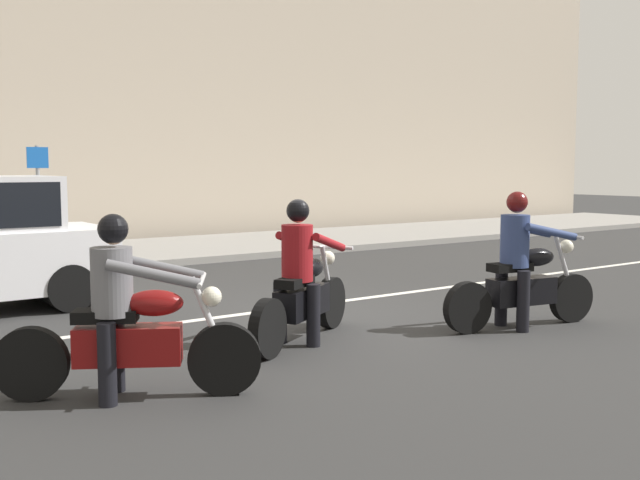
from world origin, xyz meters
The scene contains 8 objects.
ground_plane centered at (0.00, 0.00, 0.00)m, with size 80.00×80.00×0.00m, color #2D2D2D.
sidewalk_slab centered at (0.00, 8.00, 0.07)m, with size 40.00×4.40×0.14m, color gray.
building_facade centered at (0.00, 11.40, 5.68)m, with size 40.00×1.40×11.36m, color #B7A893.
lane_marking_stripe centered at (0.03, 0.90, 0.00)m, with size 18.00×0.14×0.01m, color silver.
motorcycle_with_rider_crimson centered at (-0.91, -0.83, 0.64)m, with size 1.97×1.22×1.58m.
motorcycle_with_rider_denim_blue centered at (1.63, -1.74, 0.67)m, with size 2.15×0.77×1.63m.
motorcycle_with_rider_gray centered at (-3.21, -1.63, 0.63)m, with size 1.96×1.22×1.54m.
street_sign_post centered at (-1.09, 8.79, 1.50)m, with size 0.44×0.08×2.23m.
Camera 1 is at (-5.46, -7.52, 1.92)m, focal length 41.98 mm.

